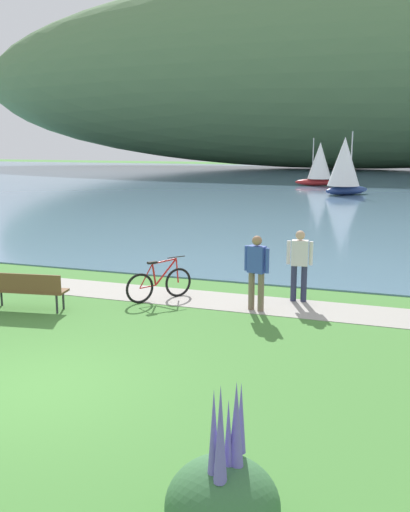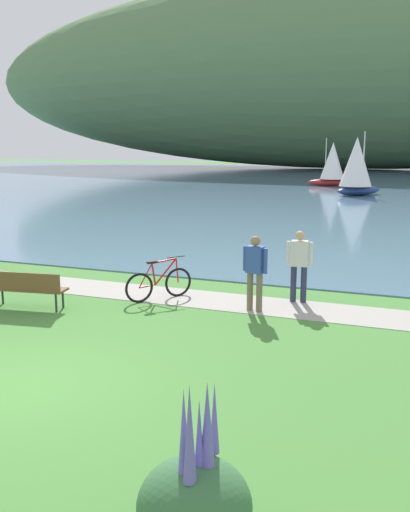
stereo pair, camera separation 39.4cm
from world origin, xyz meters
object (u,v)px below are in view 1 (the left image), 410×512
object	(u,v)px
park_bench_near_camera	(26,288)
sailboat_mid_bay	(345,165)
person_on_the_grass	(257,268)
bicycle_leaning_near_bench	(160,284)
person_at_shoreline	(299,261)
sailboat_far_off	(319,163)

from	to	relation	value
park_bench_near_camera	sailboat_mid_bay	size ratio (longest dim) A/B	0.42
person_on_the_grass	sailboat_mid_bay	xyz separation A→B (m)	(-1.01, 29.51, 1.16)
bicycle_leaning_near_bench	person_on_the_grass	size ratio (longest dim) A/B	0.84
park_bench_near_camera	bicycle_leaning_near_bench	size ratio (longest dim) A/B	1.28
park_bench_near_camera	person_on_the_grass	bearing A→B (deg)	18.89
bicycle_leaning_near_bench	person_at_shoreline	size ratio (longest dim) A/B	0.84
park_bench_near_camera	person_at_shoreline	distance (m)	6.30
bicycle_leaning_near_bench	sailboat_mid_bay	xyz separation A→B (m)	(1.39, 29.40, 1.74)
sailboat_far_off	person_on_the_grass	bearing A→B (deg)	-84.04
park_bench_near_camera	sailboat_mid_bay	world-z (taller)	sailboat_mid_bay
person_at_shoreline	person_on_the_grass	xyz separation A→B (m)	(-0.77, -1.06, 0.00)
bicycle_leaning_near_bench	person_on_the_grass	distance (m)	2.47
park_bench_near_camera	person_on_the_grass	world-z (taller)	person_on_the_grass
sailboat_mid_bay	sailboat_far_off	xyz separation A→B (m)	(-2.94, 8.39, -0.19)
park_bench_near_camera	sailboat_far_off	distance (m)	39.61
bicycle_leaning_near_bench	sailboat_mid_bay	world-z (taller)	sailboat_mid_bay
park_bench_near_camera	bicycle_leaning_near_bench	world-z (taller)	bicycle_leaning_near_bench
person_at_shoreline	person_on_the_grass	bearing A→B (deg)	-126.16
sailboat_far_off	person_at_shoreline	bearing A→B (deg)	-82.69
park_bench_near_camera	person_on_the_grass	xyz separation A→B (m)	(4.88, 1.67, 0.46)
sailboat_mid_bay	bicycle_leaning_near_bench	bearing A→B (deg)	-92.71
park_bench_near_camera	person_on_the_grass	distance (m)	5.18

